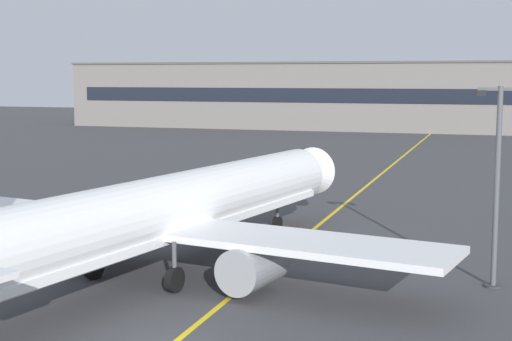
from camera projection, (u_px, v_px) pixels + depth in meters
The scene contains 4 objects.
taxiway_centreline at pixel (328, 217), 58.11m from camera, with size 0.30×180.00×0.01m, color yellow.
airliner_foreground at pixel (153, 216), 40.40m from camera, with size 32.34×41.29×11.65m.
apron_lamp_post at pixel (497, 183), 38.28m from camera, with size 2.24×0.90×10.27m.
terminal_building at pixel (471, 97), 143.63m from camera, with size 164.99×12.40×13.49m.
Camera 1 is at (12.27, -26.16, 10.79)m, focal length 53.21 mm.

